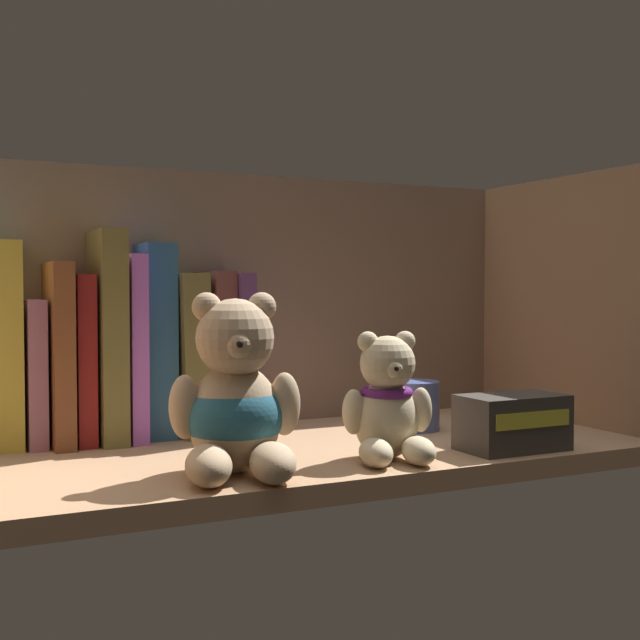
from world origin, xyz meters
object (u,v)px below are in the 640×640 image
object	(u,v)px
book_9	(183,353)
book_10	(209,351)
book_11	(229,352)
pillar_candle	(414,405)
book_2	(6,344)
book_3	(32,372)
book_8	(152,340)
book_4	(55,353)
small_product_box	(512,422)
book_7	(127,346)
teddy_bear_smaller	(388,405)
book_6	(103,336)
book_5	(78,358)
teddy_bear_larger	(235,403)

from	to	relation	value
book_9	book_10	size ratio (longest dim) A/B	0.99
book_11	pillar_candle	world-z (taller)	book_11
book_2	book_3	size ratio (longest dim) A/B	1.39
book_8	book_9	distance (cm)	3.82
book_4	book_8	world-z (taller)	book_8
pillar_candle	small_product_box	xyz separation A→B (cm)	(2.38, -14.34, -0.02)
book_9	pillar_candle	bearing A→B (deg)	-22.86
book_10	book_9	bearing A→B (deg)	180.00
book_7	teddy_bear_smaller	size ratio (longest dim) A/B	1.63
book_4	small_product_box	distance (cm)	47.73
book_9	book_3	bearing A→B (deg)	180.00
pillar_candle	book_6	bearing A→B (deg)	162.85
book_7	book_3	bearing A→B (deg)	180.00
small_product_box	teddy_bear_smaller	bearing A→B (deg)	174.25
book_11	book_9	bearing A→B (deg)	180.00
book_8	book_9	xyz separation A→B (cm)	(3.47, 0.00, -1.59)
book_11	book_2	bearing A→B (deg)	180.00
book_5	teddy_bear_smaller	bearing A→B (deg)	-43.48
book_10	book_8	bearing A→B (deg)	180.00
small_product_box	book_4	bearing A→B (deg)	148.72
book_8	book_9	world-z (taller)	book_8
book_7	book_10	xyz separation A→B (cm)	(9.34, 0.00, -0.85)
book_4	book_3	bearing A→B (deg)	180.00
book_3	small_product_box	bearing A→B (deg)	-29.88
book_3	book_11	world-z (taller)	book_11
book_2	book_4	bearing A→B (deg)	0.00
book_11	book_3	bearing A→B (deg)	180.00
book_5	teddy_bear_smaller	size ratio (longest dim) A/B	1.45
book_2	book_6	bearing A→B (deg)	0.00
book_10	book_11	distance (cm)	2.44
book_3	teddy_bear_larger	bearing A→B (deg)	-58.28
book_5	pillar_candle	xyz separation A→B (cm)	(35.68, -10.20, -6.00)
book_4	book_7	distance (cm)	7.55
book_10	book_7	bearing A→B (deg)	180.00
book_3	book_4	size ratio (longest dim) A/B	0.80
book_4	book_11	distance (cm)	19.32
book_7	pillar_candle	world-z (taller)	book_7
book_4	book_10	bearing A→B (deg)	0.00
book_2	pillar_candle	xyz separation A→B (cm)	(42.82, -10.20, -7.66)
book_4	book_6	world-z (taller)	book_6
book_8	book_11	size ratio (longest dim) A/B	1.18
book_7	pillar_candle	size ratio (longest dim) A/B	3.45
book_9	book_10	world-z (taller)	book_10
book_9	small_product_box	size ratio (longest dim) A/B	1.70
book_7	book_9	size ratio (longest dim) A/B	1.11
book_3	book_9	xyz separation A→B (cm)	(16.13, 0.00, 1.40)
book_9	book_11	size ratio (longest dim) A/B	1.00
book_8	book_4	bearing A→B (deg)	180.00
book_10	pillar_candle	size ratio (longest dim) A/B	3.15
book_6	book_8	distance (cm)	5.42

